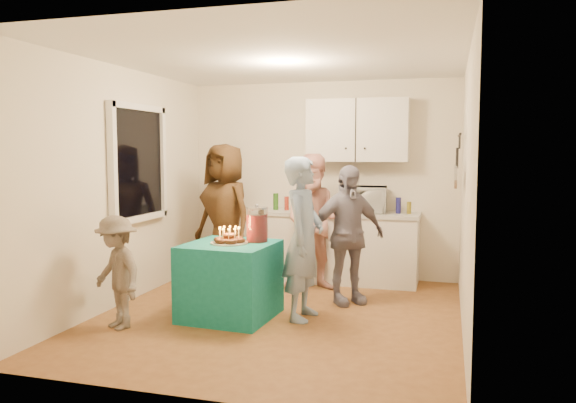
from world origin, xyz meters
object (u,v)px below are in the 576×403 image
(microwave, at_px, (363,199))
(woman_back_center, at_px, (316,222))
(man_birthday, at_px, (304,238))
(child_near_left, at_px, (117,272))
(counter, at_px, (331,248))
(woman_back_right, at_px, (347,235))
(woman_back_left, at_px, (225,215))
(punch_jar, at_px, (257,225))
(party_table, at_px, (230,280))

(microwave, distance_m, woman_back_center, 0.74)
(man_birthday, relative_size, child_near_left, 1.51)
(counter, distance_m, woman_back_right, 1.14)
(counter, relative_size, woman_back_left, 1.24)
(punch_jar, bearing_deg, microwave, 63.77)
(child_near_left, bearing_deg, man_birthday, 56.20)
(punch_jar, height_order, man_birthday, man_birthday)
(woman_back_center, bearing_deg, woman_back_left, 173.06)
(woman_back_center, xyz_separation_m, child_near_left, (-1.46, -2.01, -0.29))
(party_table, bearing_deg, woman_back_center, 67.75)
(microwave, relative_size, woman_back_right, 0.39)
(child_near_left, bearing_deg, woman_back_center, 83.89)
(microwave, bearing_deg, party_table, -124.70)
(woman_back_left, distance_m, woman_back_center, 1.15)
(party_table, xyz_separation_m, man_birthday, (0.72, 0.17, 0.44))
(microwave, height_order, punch_jar, microwave)
(party_table, distance_m, man_birthday, 0.86)
(man_birthday, bearing_deg, microwave, -8.27)
(counter, bearing_deg, man_birthday, -87.91)
(woman_back_center, bearing_deg, man_birthday, -94.43)
(microwave, distance_m, woman_back_right, 1.07)
(punch_jar, bearing_deg, counter, 75.66)
(party_table, distance_m, punch_jar, 0.62)
(party_table, bearing_deg, punch_jar, 37.43)
(party_table, relative_size, punch_jar, 2.50)
(microwave, bearing_deg, woman_back_left, -165.31)
(microwave, relative_size, man_birthday, 0.36)
(woman_back_left, xyz_separation_m, child_near_left, (-0.32, -1.91, -0.35))
(woman_back_left, height_order, woman_back_right, woman_back_left)
(party_table, xyz_separation_m, woman_back_center, (0.56, 1.38, 0.45))
(counter, relative_size, party_table, 2.59)
(microwave, height_order, man_birthday, man_birthday)
(microwave, xyz_separation_m, child_near_left, (-1.96, -2.50, -0.53))
(woman_back_right, bearing_deg, woman_back_center, 94.62)
(woman_back_left, bearing_deg, man_birthday, -14.79)
(party_table, relative_size, woman_back_right, 0.55)
(counter, height_order, party_table, counter)
(punch_jar, relative_size, woman_back_left, 0.19)
(counter, height_order, woman_back_center, woman_back_center)
(microwave, relative_size, woman_back_left, 0.34)
(woman_back_right, bearing_deg, child_near_left, 179.88)
(counter, xyz_separation_m, child_near_left, (-1.56, -2.50, 0.11))
(counter, bearing_deg, punch_jar, -104.34)
(punch_jar, bearing_deg, man_birthday, -0.48)
(woman_back_left, bearing_deg, counter, 51.01)
(woman_back_center, bearing_deg, punch_jar, -117.51)
(microwave, relative_size, woman_back_center, 0.36)
(punch_jar, xyz_separation_m, woman_back_left, (-0.81, 1.10, -0.04))
(punch_jar, xyz_separation_m, man_birthday, (0.49, -0.00, -0.11))
(microwave, xyz_separation_m, woman_back_center, (-0.50, -0.49, -0.25))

